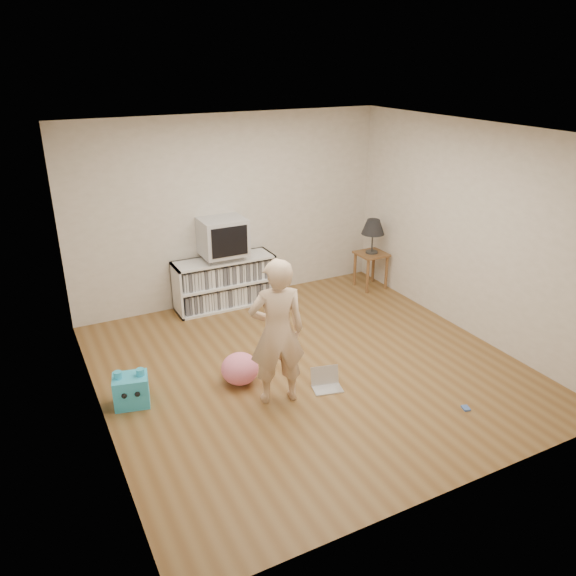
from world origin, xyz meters
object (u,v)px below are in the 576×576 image
Objects in this scene: person at (277,332)px; plush_blue at (131,390)px; table_lamp at (373,228)px; plush_pink at (240,369)px; media_unit at (224,282)px; dvd_deck at (223,256)px; crt_tv at (223,236)px; laptop at (326,382)px; side_table at (371,261)px.

person is 3.88× the size of plush_blue.
table_lamp reaches higher than plush_pink.
dvd_deck is (-0.00, -0.02, 0.39)m from media_unit.
table_lamp is 1.30× the size of plush_blue.
laptop is (0.19, -2.47, -0.96)m from crt_tv.
plush_blue is at bearing -159.37° from table_lamp.
media_unit is 2.72× the size of table_lamp.
plush_blue is at bearing -9.78° from person.
table_lamp reaches higher than laptop.
person is 0.79m from plush_pink.
person is at bearing -98.74° from crt_tv.
table_lamp is (2.21, -0.37, -0.08)m from crt_tv.
side_table is 1.36× the size of plush_pink.
dvd_deck is at bearing 73.15° from plush_pink.
crt_tv is 0.39× the size of person.
laptop is at bearing -133.94° from side_table.
dvd_deck is at bearing 90.00° from crt_tv.
person is at bearing -141.35° from table_lamp.
plush_blue is at bearing -133.05° from dvd_deck.
table_lamp is at bearing -127.93° from person.
plush_blue is (-1.73, -1.85, -0.57)m from dvd_deck.
plush_pink is (1.13, -0.12, 0.00)m from plush_blue.
media_unit is at bearing 73.27° from plush_pink.
person reaches higher than plush_blue.
plush_pink is (-0.78, 0.50, 0.11)m from laptop.
side_table is at bearing -127.93° from person.
dvd_deck is 2.60m from plush_blue.
crt_tv reaches higher than laptop.
dvd_deck is at bearing 59.80° from plush_blue.
dvd_deck reaches higher than media_unit.
laptop is (0.19, -2.49, -0.29)m from media_unit.
plush_blue is (-1.73, -1.87, -0.18)m from media_unit.
table_lamp reaches higher than media_unit.
media_unit reaches higher than plush_pink.
media_unit is 2.33× the size of crt_tv.
dvd_deck reaches higher than side_table.
media_unit is 2.55× the size of side_table.
plush_blue is 0.98× the size of plush_pink.
person is at bearing -98.68° from media_unit.
table_lamp is 0.33× the size of person.
crt_tv is 2.47m from person.
side_table is (2.21, -0.39, 0.07)m from media_unit.
side_table is 3.24m from plush_pink.
crt_tv is at bearing -90.00° from dvd_deck.
plush_pink is at bearing -106.88° from crt_tv.
media_unit is at bearing 107.42° from laptop.
laptop is at bearing -170.15° from person.
plush_pink is (-0.60, -1.97, -0.85)m from crt_tv.
plush_blue is (-1.92, 0.62, 0.11)m from laptop.
side_table is at bearing 59.23° from laptop.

